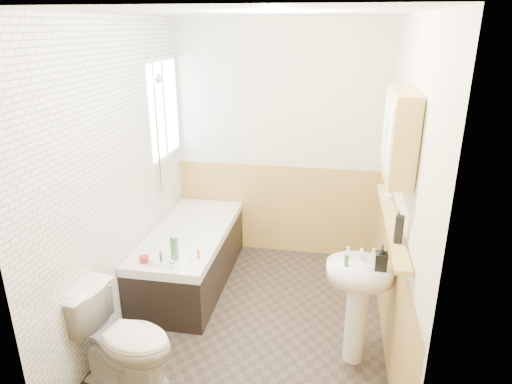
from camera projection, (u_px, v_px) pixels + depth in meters
floor at (253, 322)px, 3.95m from camera, size 2.80×2.80×0.00m
ceiling at (252, 13)px, 3.08m from camera, size 2.80×2.80×0.00m
wall_back at (277, 143)px, 4.82m from camera, size 2.20×0.02×2.50m
wall_front at (199, 282)px, 2.21m from camera, size 2.20×0.02×2.50m
wall_left at (118, 178)px, 3.70m from camera, size 0.02×2.80×2.50m
wall_right at (402, 195)px, 3.33m from camera, size 0.02×2.80×2.50m
wainscot_right at (388, 284)px, 3.59m from camera, size 0.01×2.80×1.00m
wainscot_back at (276, 209)px, 5.06m from camera, size 2.20×0.01×1.00m
tile_cladding_left at (121, 178)px, 3.70m from camera, size 0.01×2.80×2.50m
tile_return_back at (209, 93)px, 4.74m from camera, size 0.75×0.01×1.50m
window at (163, 109)px, 4.43m from camera, size 0.03×0.79×0.99m
bathtub at (191, 255)px, 4.49m from camera, size 0.70×1.63×0.70m
shower_riser at (157, 115)px, 4.22m from camera, size 0.11×0.09×1.32m
toilet at (123, 339)px, 3.17m from camera, size 0.81×0.55×0.73m
sink at (358, 292)px, 3.33m from camera, size 0.48×0.39×0.93m
pine_shelf at (391, 220)px, 3.27m from camera, size 0.10×1.52×0.03m
medicine_cabinet at (399, 135)px, 2.92m from camera, size 0.16×0.63×0.57m
foam_can at (399, 229)px, 2.88m from camera, size 0.06×0.06×0.18m
green_bottle at (398, 223)px, 2.93m from camera, size 0.05×0.05×0.22m
black_jar at (387, 197)px, 3.62m from camera, size 0.06×0.06×0.04m
soap_bottle at (381, 264)px, 3.16m from camera, size 0.09×0.19×0.09m
clear_bottle at (346, 260)px, 3.20m from camera, size 0.04×0.04×0.09m
blue_gel at (174, 248)px, 3.81m from camera, size 0.07×0.05×0.20m
cream_jar at (144, 259)px, 3.80m from camera, size 0.10×0.10×0.05m
orange_bottle at (198, 254)px, 3.85m from camera, size 0.03×0.03×0.08m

